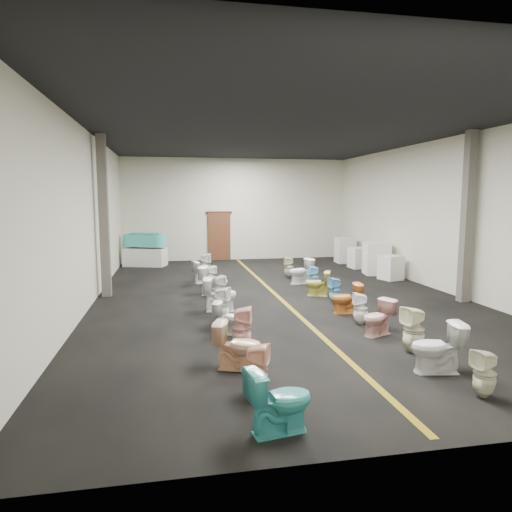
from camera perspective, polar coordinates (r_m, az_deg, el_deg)
The scene contains 40 objects.
floor at distance 12.92m, azimuth 2.75°, elevation -5.09°, with size 16.00×16.00×0.00m, color black.
ceiling at distance 12.74m, azimuth 2.88°, elevation 15.10°, with size 16.00×16.00×0.00m, color black.
wall_back at distance 20.49m, azimuth -2.44°, elevation 5.84°, with size 10.00×10.00×0.00m, color beige.
wall_front at distance 5.21m, azimuth 23.78°, elevation 0.96°, with size 10.00×10.00×0.00m, color beige.
wall_left at distance 12.45m, azimuth -20.25°, elevation 4.46°, with size 16.00×16.00×0.00m, color beige.
wall_right at distance 14.63m, azimuth 22.29°, elevation 4.72°, with size 16.00×16.00×0.00m, color beige.
aisle_stripe at distance 12.92m, azimuth 2.75°, elevation -5.08°, with size 0.12×15.60×0.01m, color #806512.
back_door at distance 20.40m, azimuth -4.62°, elevation 2.44°, with size 1.00×0.10×2.10m, color #562D19.
door_frame at distance 20.34m, azimuth -4.66°, elevation 5.44°, with size 1.15×0.08×0.10m, color #331C11.
column_left at distance 13.40m, azimuth -18.49°, elevation 4.70°, with size 0.25×0.25×4.50m, color #59544C.
column_right at distance 13.25m, azimuth 24.91°, elevation 4.37°, with size 0.25×0.25×4.50m, color #59544C.
display_table at distance 19.17m, azimuth -13.68°, elevation -0.12°, with size 1.64×0.82×0.73m, color silver.
bathtub at distance 19.09m, azimuth -13.74°, elevation 1.98°, with size 1.76×1.15×0.55m.
appliance_crate_a at distance 16.15m, azimuth 16.51°, elevation -1.41°, with size 0.64×0.64×0.82m, color silver.
appliance_crate_b at distance 17.12m, azimuth 14.82°, elevation -0.29°, with size 0.85×0.85×1.17m, color white.
appliance_crate_c at distance 18.51m, azimuth 12.79°, elevation -0.22°, with size 0.72×0.72×0.81m, color silver.
appliance_crate_d at distance 19.87m, azimuth 11.07°, elevation 0.70°, with size 0.75×0.75×1.07m, color silver.
toilet_left_0 at distance 5.64m, azimuth 2.95°, elevation -17.54°, with size 0.45×0.79×0.80m, color teal.
toilet_left_1 at distance 6.59m, azimuth 0.02°, elevation -14.04°, with size 0.34×0.34×0.74m, color #F6B297.
toilet_left_2 at distance 7.52m, azimuth -2.27°, elevation -11.12°, with size 0.44×0.77×0.78m, color #F4BD95.
toilet_left_3 at distance 8.44m, azimuth -1.83°, elevation -9.01°, with size 0.36×0.37×0.80m, color beige.
toilet_left_4 at distance 9.39m, azimuth -3.30°, elevation -7.73°, with size 0.38×0.66×0.67m, color silver.
toilet_left_5 at distance 10.27m, azimuth -4.37°, elevation -6.09°, with size 0.36×0.36×0.79m, color white.
toilet_left_6 at distance 11.26m, azimuth -4.53°, elevation -4.80°, with size 0.46×0.81×0.83m, color white.
toilet_left_7 at distance 12.14m, azimuth -4.75°, elevation -4.16°, with size 0.33×0.33×0.73m, color silver.
toilet_left_8 at distance 13.05m, azimuth -5.30°, elevation -3.13°, with size 0.46×0.82×0.83m, color white.
toilet_left_9 at distance 14.10m, azimuth -5.76°, elevation -2.63°, with size 0.31×0.32×0.69m, color white.
toilet_left_10 at distance 14.97m, azimuth -6.54°, elevation -1.98°, with size 0.41×0.72×0.74m, color silver.
toilet_left_11 at distance 15.87m, azimuth -6.40°, elevation -1.22°, with size 0.39×0.40×0.86m, color white.
toilet_right_0 at distance 7.27m, azimuth 26.69°, elevation -13.00°, with size 0.31×0.31×0.68m, color beige.
toilet_right_1 at distance 7.90m, azimuth 21.71°, elevation -10.58°, with size 0.46×0.81×0.83m, color silver.
toilet_right_2 at distance 8.75m, azimuth 19.12°, elevation -8.68°, with size 0.38×0.39×0.84m, color #F3EDCA.
toilet_right_3 at distance 9.61m, azimuth 15.01°, elevation -7.45°, with size 0.41×0.71×0.73m, color #E3A9A2.
toilet_right_4 at distance 10.34m, azimuth 12.96°, elevation -6.41°, with size 0.32×0.32×0.70m, color white.
toilet_right_5 at distance 11.22m, azimuth 11.23°, elevation -5.21°, with size 0.41×0.72×0.74m, color orange.
toilet_right_6 at distance 12.17m, azimuth 9.88°, elevation -4.27°, with size 0.32×0.32×0.70m, color #75B7E5.
toilet_right_7 at distance 13.06m, azimuth 7.71°, elevation -3.40°, with size 0.40×0.70×0.72m, color #D0C952.
toilet_right_8 at distance 13.97m, azimuth 7.25°, elevation -2.68°, with size 0.33×0.33×0.73m, color #7ACAF3.
toilet_right_9 at distance 14.83m, azimuth 5.64°, elevation -1.90°, with size 0.45×0.80×0.81m, color white.
toilet_right_10 at distance 15.86m, azimuth 4.17°, elevation -1.43°, with size 0.33×0.34×0.74m, color beige.
Camera 1 is at (-2.95, -12.27, 2.77)m, focal length 32.00 mm.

